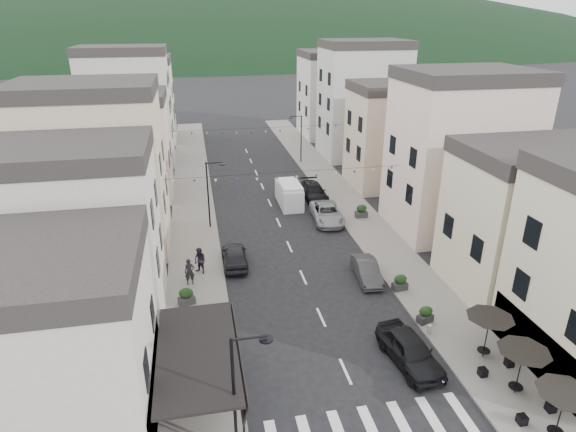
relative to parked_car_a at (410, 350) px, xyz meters
The scene contains 27 objects.
sidewalk_left 28.26m from the parked_car_a, 113.01° to the left, with size 4.00×76.00×0.12m, color slate.
sidewalk_right 26.31m from the parked_car_a, 81.34° to the left, with size 4.00×76.00×0.12m, color slate.
hill_backdrop 294.02m from the parked_car_a, 90.69° to the left, with size 640.00×360.00×70.00m, color black.
boutique_building 19.33m from the parked_car_a, behind, with size 12.00×8.00×8.00m, color #BDB7AD.
boutique_awning 11.07m from the parked_car_a, behind, with size 3.77×7.50×3.28m.
buildings_row_left 36.90m from the parked_car_a, 119.61° to the left, with size 10.20×54.16×14.00m.
buildings_row_right 32.96m from the parked_car_a, 70.29° to the left, with size 10.20×54.16×14.50m.
cafe_terrace 5.46m from the parked_car_a, 37.58° to the right, with size 2.50×8.10×2.53m.
streetlamp_left_near 10.58m from the parked_car_a, 156.87° to the right, with size 1.70×0.56×6.00m.
streetlamp_left_far 22.27m from the parked_car_a, 115.09° to the left, with size 1.70×0.56×6.00m.
streetlamp_right_far 38.18m from the parked_car_a, 86.57° to the left, with size 1.70×0.56×6.00m.
bollards 3.60m from the parked_car_a, behind, with size 11.66×10.26×0.60m.
bunting_near 17.08m from the parked_car_a, 102.48° to the left, with size 19.00×0.28×0.62m.
bunting_far 32.55m from the parked_car_a, 96.32° to the left, with size 19.00×0.28×0.62m.
parked_car_a is the anchor object (origin of this frame).
parked_car_b 8.94m from the parked_car_a, 84.84° to the left, with size 1.46×4.18×1.38m, color #313133.
parked_car_c 19.49m from the parked_car_a, 87.64° to the left, with size 2.53×5.50×1.53m, color gray.
parked_car_d 25.32m from the parked_car_a, 87.60° to the left, with size 2.14×5.27×1.53m, color black.
parked_car_e 15.18m from the parked_car_a, 122.44° to the left, with size 1.79×4.46×1.52m, color black.
delivery_van 24.13m from the parked_car_a, 94.14° to the left, with size 1.96×4.94×2.37m.
pedestrian_a 15.49m from the parked_car_a, 137.62° to the left, with size 0.69×0.45×1.90m, color black.
pedestrian_b 15.97m from the parked_car_a, 132.05° to the left, with size 0.96×0.75×1.97m, color #261F2A.
planter_la 10.49m from the parked_car_a, behind, with size 1.06×0.76×1.07m.
planter_lb 14.14m from the parked_car_a, 145.84° to the left, with size 1.16×0.85×1.16m.
planter_ra 4.00m from the parked_car_a, 52.04° to the left, with size 1.08×0.80×1.08m.
planter_rb 7.36m from the parked_car_a, 70.48° to the left, with size 1.08×0.69×1.13m.
planter_rc 19.88m from the parked_car_a, 78.15° to the left, with size 1.10×0.61×1.23m.
Camera 1 is at (-6.89, -13.18, 17.38)m, focal length 30.00 mm.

